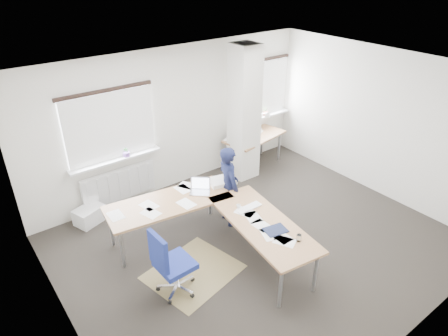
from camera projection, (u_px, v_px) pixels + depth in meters
ground at (257, 243)px, 6.62m from camera, size 6.00×6.00×0.00m
room_shell at (251, 135)px, 6.20m from camera, size 6.04×5.04×2.82m
floor_mat at (193, 272)px, 6.02m from camera, size 1.47×1.32×0.01m
white_crate at (90, 215)px, 7.07m from camera, size 0.58×0.49×0.30m
desk_main at (216, 212)px, 6.21m from camera, size 2.40×2.90×0.96m
desk_side at (254, 138)px, 8.71m from camera, size 1.50×0.93×1.22m
task_chair at (173, 275)px, 5.54m from camera, size 0.59×0.58×1.09m
person at (229, 186)px, 6.83m from camera, size 0.44×0.59×1.46m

